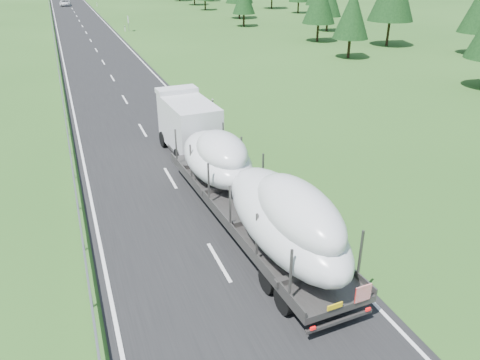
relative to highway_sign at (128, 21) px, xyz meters
name	(u,v)px	position (x,y,z in m)	size (l,w,h in m)	color
road_surface	(79,20)	(-7.20, 20.00, -1.80)	(10.00, 400.00, 0.02)	black
guardrail	(51,18)	(-12.50, 19.94, -1.21)	(0.10, 400.00, 0.76)	slate
highway_sign	(128,21)	(0.00, 0.00, 0.00)	(0.08, 0.90, 2.60)	slate
boat_truck	(236,172)	(-5.05, -67.33, 0.51)	(3.79, 21.17, 4.30)	silver
distant_van	(65,3)	(-8.50, 54.35, -1.03)	(2.58, 5.59, 1.55)	silver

